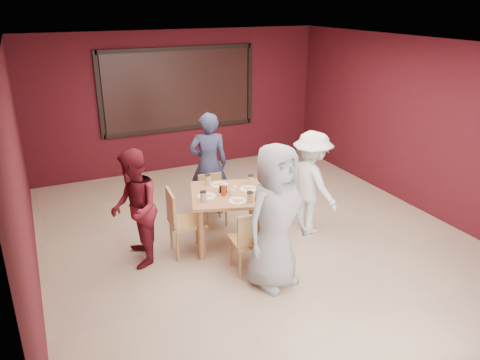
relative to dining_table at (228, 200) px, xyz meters
name	(u,v)px	position (x,y,z in m)	size (l,w,h in m)	color
floor	(255,238)	(0.43, -0.03, -0.70)	(7.00, 7.00, 0.00)	tan
window_blinds	(179,90)	(0.43, 3.42, 0.95)	(3.00, 0.02, 1.50)	black
dining_table	(228,200)	(0.00, 0.00, 0.00)	(1.28, 1.28, 0.96)	#B9774C
chair_front	(250,238)	(-0.05, -0.83, -0.20)	(0.46, 0.46, 0.89)	#BD8149
chair_back	(212,196)	(0.06, 0.77, -0.26)	(0.40, 0.40, 0.78)	#BD8149
chair_left	(181,219)	(-0.70, 0.01, -0.16)	(0.50, 0.50, 0.96)	#BD8149
chair_right	(268,206)	(0.68, 0.08, -0.26)	(0.39, 0.39, 0.79)	#BD8149
diner_front	(275,217)	(0.12, -1.16, 0.22)	(0.90, 0.58, 1.83)	gray
diner_back	(209,164)	(0.14, 1.11, 0.15)	(0.62, 0.41, 1.71)	#2E3252
diner_left	(135,209)	(-1.31, 0.04, 0.09)	(0.77, 0.60, 1.59)	maroon
diner_right	(311,183)	(1.30, -0.13, 0.09)	(1.02, 0.59, 1.58)	white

